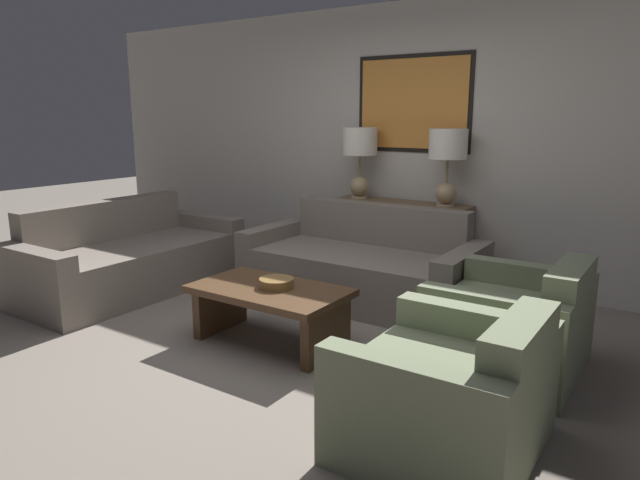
{
  "coord_description": "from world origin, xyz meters",
  "views": [
    {
      "loc": [
        2.39,
        -2.82,
        1.6
      ],
      "look_at": [
        -0.01,
        0.75,
        0.65
      ],
      "focal_mm": 32.0,
      "sensor_mm": 36.0,
      "label": 1
    }
  ],
  "objects_px": {
    "console_table": "(399,241)",
    "armchair_near_camera": "(449,396)",
    "table_lamp_left": "(360,150)",
    "couch_by_side": "(130,260)",
    "table_lamp_right": "(448,154)",
    "armchair_near_back_wall": "(513,328)",
    "coffee_table": "(270,303)",
    "decorative_bowl": "(277,283)",
    "couch_by_back_wall": "(362,269)"
  },
  "relations": [
    {
      "from": "table_lamp_right",
      "to": "coffee_table",
      "type": "distance_m",
      "value": 2.24
    },
    {
      "from": "decorative_bowl",
      "to": "armchair_near_back_wall",
      "type": "xyz_separation_m",
      "value": [
        1.5,
        0.51,
        -0.17
      ]
    },
    {
      "from": "decorative_bowl",
      "to": "armchair_near_back_wall",
      "type": "distance_m",
      "value": 1.6
    },
    {
      "from": "table_lamp_left",
      "to": "armchair_near_camera",
      "type": "relative_size",
      "value": 0.73
    },
    {
      "from": "couch_by_back_wall",
      "to": "armchair_near_camera",
      "type": "height_order",
      "value": "couch_by_back_wall"
    },
    {
      "from": "couch_by_side",
      "to": "table_lamp_left",
      "type": "bearing_deg",
      "value": 48.92
    },
    {
      "from": "couch_by_back_wall",
      "to": "coffee_table",
      "type": "relative_size",
      "value": 1.88
    },
    {
      "from": "table_lamp_left",
      "to": "couch_by_side",
      "type": "height_order",
      "value": "table_lamp_left"
    },
    {
      "from": "couch_by_back_wall",
      "to": "decorative_bowl",
      "type": "bearing_deg",
      "value": -89.95
    },
    {
      "from": "table_lamp_left",
      "to": "couch_by_side",
      "type": "bearing_deg",
      "value": -131.08
    },
    {
      "from": "console_table",
      "to": "couch_by_side",
      "type": "relative_size",
      "value": 0.66
    },
    {
      "from": "coffee_table",
      "to": "decorative_bowl",
      "type": "distance_m",
      "value": 0.15
    },
    {
      "from": "armchair_near_back_wall",
      "to": "armchair_near_camera",
      "type": "height_order",
      "value": "same"
    },
    {
      "from": "couch_by_back_wall",
      "to": "coffee_table",
      "type": "distance_m",
      "value": 1.23
    },
    {
      "from": "table_lamp_left",
      "to": "armchair_near_camera",
      "type": "xyz_separation_m",
      "value": [
        1.96,
        -2.51,
        -0.98
      ]
    },
    {
      "from": "couch_by_back_wall",
      "to": "decorative_bowl",
      "type": "height_order",
      "value": "couch_by_back_wall"
    },
    {
      "from": "couch_by_back_wall",
      "to": "armchair_near_back_wall",
      "type": "distance_m",
      "value": 1.65
    },
    {
      "from": "console_table",
      "to": "decorative_bowl",
      "type": "distance_m",
      "value": 1.94
    },
    {
      "from": "armchair_near_back_wall",
      "to": "armchair_near_camera",
      "type": "xyz_separation_m",
      "value": [
        0.0,
        -1.09,
        0.0
      ]
    },
    {
      "from": "couch_by_side",
      "to": "coffee_table",
      "type": "distance_m",
      "value": 1.91
    },
    {
      "from": "decorative_bowl",
      "to": "table_lamp_left",
      "type": "bearing_deg",
      "value": 103.32
    },
    {
      "from": "table_lamp_right",
      "to": "couch_by_side",
      "type": "relative_size",
      "value": 0.34
    },
    {
      "from": "coffee_table",
      "to": "decorative_bowl",
      "type": "relative_size",
      "value": 4.5
    },
    {
      "from": "table_lamp_left",
      "to": "couch_by_back_wall",
      "type": "height_order",
      "value": "table_lamp_left"
    },
    {
      "from": "armchair_near_camera",
      "to": "console_table",
      "type": "bearing_deg",
      "value": 120.95
    },
    {
      "from": "armchair_near_back_wall",
      "to": "couch_by_side",
      "type": "bearing_deg",
      "value": -175.61
    },
    {
      "from": "couch_by_back_wall",
      "to": "couch_by_side",
      "type": "height_order",
      "value": "same"
    },
    {
      "from": "table_lamp_right",
      "to": "armchair_near_back_wall",
      "type": "height_order",
      "value": "table_lamp_right"
    },
    {
      "from": "couch_by_back_wall",
      "to": "armchair_near_back_wall",
      "type": "height_order",
      "value": "couch_by_back_wall"
    },
    {
      "from": "couch_by_side",
      "to": "armchair_near_back_wall",
      "type": "bearing_deg",
      "value": 4.39
    },
    {
      "from": "console_table",
      "to": "armchair_near_camera",
      "type": "xyz_separation_m",
      "value": [
        1.5,
        -2.51,
        -0.11
      ]
    },
    {
      "from": "decorative_bowl",
      "to": "armchair_near_camera",
      "type": "xyz_separation_m",
      "value": [
        1.5,
        -0.57,
        -0.17
      ]
    },
    {
      "from": "console_table",
      "to": "coffee_table",
      "type": "bearing_deg",
      "value": -91.1
    },
    {
      "from": "couch_by_side",
      "to": "console_table",
      "type": "bearing_deg",
      "value": 41.18
    },
    {
      "from": "table_lamp_right",
      "to": "armchair_near_back_wall",
      "type": "bearing_deg",
      "value": -53.58
    },
    {
      "from": "console_table",
      "to": "decorative_bowl",
      "type": "height_order",
      "value": "console_table"
    },
    {
      "from": "table_lamp_right",
      "to": "decorative_bowl",
      "type": "relative_size",
      "value": 2.89
    },
    {
      "from": "table_lamp_left",
      "to": "couch_by_side",
      "type": "xyz_separation_m",
      "value": [
        -1.47,
        -1.68,
        -0.97
      ]
    },
    {
      "from": "couch_by_back_wall",
      "to": "decorative_bowl",
      "type": "xyz_separation_m",
      "value": [
        0.0,
        -1.2,
        0.17
      ]
    },
    {
      "from": "armchair_near_back_wall",
      "to": "table_lamp_left",
      "type": "bearing_deg",
      "value": 144.1
    },
    {
      "from": "console_table",
      "to": "armchair_near_camera",
      "type": "bearing_deg",
      "value": -59.05
    },
    {
      "from": "couch_by_side",
      "to": "coffee_table",
      "type": "height_order",
      "value": "couch_by_side"
    },
    {
      "from": "table_lamp_right",
      "to": "couch_by_back_wall",
      "type": "bearing_deg",
      "value": -121.97
    },
    {
      "from": "coffee_table",
      "to": "decorative_bowl",
      "type": "xyz_separation_m",
      "value": [
        0.04,
        0.03,
        0.15
      ]
    },
    {
      "from": "table_lamp_left",
      "to": "coffee_table",
      "type": "bearing_deg",
      "value": -77.96
    },
    {
      "from": "table_lamp_right",
      "to": "coffee_table",
      "type": "xyz_separation_m",
      "value": [
        -0.49,
        -1.96,
        -0.95
      ]
    },
    {
      "from": "couch_by_back_wall",
      "to": "armchair_near_back_wall",
      "type": "relative_size",
      "value": 2.13
    },
    {
      "from": "table_lamp_right",
      "to": "armchair_near_camera",
      "type": "distance_m",
      "value": 2.89
    },
    {
      "from": "console_table",
      "to": "armchair_near_camera",
      "type": "height_order",
      "value": "console_table"
    },
    {
      "from": "table_lamp_left",
      "to": "armchair_near_camera",
      "type": "distance_m",
      "value": 3.33
    }
  ]
}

